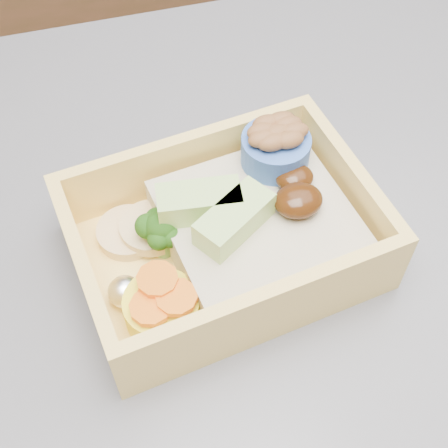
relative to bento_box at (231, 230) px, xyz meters
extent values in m
cube|color=#3D3D42|center=(0.11, -0.12, -0.05)|extent=(1.24, 0.84, 0.04)
cube|color=#FFD469|center=(-0.01, 0.00, -0.02)|extent=(0.22, 0.17, 0.01)
cube|color=#FFD469|center=(-0.02, 0.06, 0.01)|extent=(0.20, 0.04, 0.05)
cube|color=#FFD469|center=(0.00, -0.07, 0.01)|extent=(0.20, 0.04, 0.05)
cube|color=#FFD469|center=(0.09, 0.01, 0.01)|extent=(0.03, 0.13, 0.05)
cube|color=#FFD469|center=(-0.10, -0.02, 0.01)|extent=(0.03, 0.13, 0.05)
cube|color=tan|center=(0.02, 0.00, 0.00)|extent=(0.14, 0.13, 0.03)
ellipsoid|color=#371A08|center=(0.04, -0.01, 0.02)|extent=(0.04, 0.03, 0.02)
ellipsoid|color=#371A08|center=(0.05, 0.02, 0.02)|extent=(0.03, 0.03, 0.01)
cube|color=#ACDA72|center=(0.00, -0.01, 0.02)|extent=(0.06, 0.05, 0.02)
cube|color=#ACDA72|center=(-0.02, 0.01, 0.02)|extent=(0.06, 0.03, 0.02)
cylinder|color=#6FA156|center=(-0.05, 0.01, -0.01)|extent=(0.01, 0.01, 0.02)
sphere|color=#204F12|center=(-0.05, 0.01, 0.01)|extent=(0.02, 0.02, 0.02)
sphere|color=#204F12|center=(-0.04, 0.01, 0.01)|extent=(0.02, 0.02, 0.02)
sphere|color=#204F12|center=(-0.06, 0.01, 0.01)|extent=(0.02, 0.02, 0.02)
sphere|color=#204F12|center=(-0.04, 0.00, 0.01)|extent=(0.02, 0.02, 0.02)
sphere|color=#204F12|center=(-0.05, 0.00, 0.01)|extent=(0.02, 0.02, 0.02)
sphere|color=#204F12|center=(-0.05, 0.02, 0.01)|extent=(0.02, 0.02, 0.02)
cylinder|color=yellow|center=(-0.06, -0.04, -0.01)|extent=(0.05, 0.05, 0.02)
cylinder|color=orange|center=(-0.06, -0.04, 0.01)|extent=(0.03, 0.03, 0.00)
cylinder|color=orange|center=(-0.07, -0.05, 0.01)|extent=(0.03, 0.03, 0.00)
cylinder|color=orange|center=(-0.05, -0.05, 0.01)|extent=(0.03, 0.03, 0.00)
cylinder|color=orange|center=(-0.06, -0.03, 0.01)|extent=(0.03, 0.03, 0.00)
cylinder|color=#DDB07F|center=(-0.07, 0.03, -0.01)|extent=(0.04, 0.04, 0.01)
cylinder|color=#DDB07F|center=(-0.05, 0.02, -0.01)|extent=(0.04, 0.04, 0.01)
ellipsoid|color=white|center=(-0.03, 0.04, -0.01)|extent=(0.02, 0.02, 0.02)
ellipsoid|color=white|center=(-0.08, -0.02, -0.01)|extent=(0.02, 0.02, 0.02)
cylinder|color=#3863C0|center=(0.04, 0.04, 0.03)|extent=(0.05, 0.05, 0.02)
ellipsoid|color=brown|center=(0.04, 0.04, 0.04)|extent=(0.02, 0.02, 0.01)
ellipsoid|color=brown|center=(0.05, 0.05, 0.04)|extent=(0.02, 0.02, 0.01)
ellipsoid|color=brown|center=(0.03, 0.04, 0.04)|extent=(0.02, 0.02, 0.01)
ellipsoid|color=brown|center=(0.05, 0.03, 0.04)|extent=(0.02, 0.02, 0.01)
ellipsoid|color=brown|center=(0.04, 0.03, 0.04)|extent=(0.02, 0.02, 0.01)
ellipsoid|color=brown|center=(0.06, 0.04, 0.04)|extent=(0.02, 0.02, 0.01)
ellipsoid|color=brown|center=(0.04, 0.05, 0.04)|extent=(0.02, 0.02, 0.01)
ellipsoid|color=brown|center=(0.05, 0.05, 0.04)|extent=(0.02, 0.02, 0.01)
ellipsoid|color=brown|center=(0.03, 0.04, 0.04)|extent=(0.02, 0.02, 0.01)
camera|label=1|loc=(-0.07, -0.24, 0.35)|focal=50.00mm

